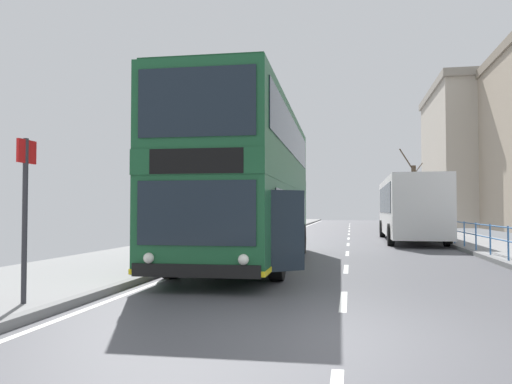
{
  "coord_description": "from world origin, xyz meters",
  "views": [
    {
      "loc": [
        0.13,
        -6.3,
        1.56
      ],
      "look_at": [
        -2.4,
        7.32,
        2.04
      ],
      "focal_mm": 35.88,
      "sensor_mm": 36.0,
      "label": 1
    }
  ],
  "objects_px": {
    "bus_stop_sign_near": "(25,201)",
    "bare_tree_far_00": "(414,194)",
    "double_decker_bus_main": "(249,183)",
    "background_building_01": "(487,156)",
    "background_bus_far_lane": "(410,207)"
  },
  "relations": [
    {
      "from": "double_decker_bus_main",
      "to": "bus_stop_sign_near",
      "type": "bearing_deg",
      "value": -105.06
    },
    {
      "from": "background_bus_far_lane",
      "to": "background_building_01",
      "type": "height_order",
      "value": "background_building_01"
    },
    {
      "from": "background_bus_far_lane",
      "to": "bus_stop_sign_near",
      "type": "relative_size",
      "value": 4.34
    },
    {
      "from": "bare_tree_far_00",
      "to": "background_building_01",
      "type": "xyz_separation_m",
      "value": [
        7.79,
        7.11,
        3.88
      ]
    },
    {
      "from": "background_bus_far_lane",
      "to": "background_building_01",
      "type": "distance_m",
      "value": 28.92
    },
    {
      "from": "bare_tree_far_00",
      "to": "background_building_01",
      "type": "bearing_deg",
      "value": 42.35
    },
    {
      "from": "double_decker_bus_main",
      "to": "bare_tree_far_00",
      "type": "xyz_separation_m",
      "value": [
        8.23,
        31.39,
        0.6
      ]
    },
    {
      "from": "background_bus_far_lane",
      "to": "background_building_01",
      "type": "xyz_separation_m",
      "value": [
        10.25,
        26.55,
        5.14
      ]
    },
    {
      "from": "bus_stop_sign_near",
      "to": "bare_tree_far_00",
      "type": "height_order",
      "value": "bare_tree_far_00"
    },
    {
      "from": "bus_stop_sign_near",
      "to": "double_decker_bus_main",
      "type": "bearing_deg",
      "value": 74.94
    },
    {
      "from": "double_decker_bus_main",
      "to": "background_bus_far_lane",
      "type": "relative_size",
      "value": 1.03
    },
    {
      "from": "double_decker_bus_main",
      "to": "bare_tree_far_00",
      "type": "bearing_deg",
      "value": 75.32
    },
    {
      "from": "background_bus_far_lane",
      "to": "background_building_01",
      "type": "bearing_deg",
      "value": 68.88
    },
    {
      "from": "bus_stop_sign_near",
      "to": "background_bus_far_lane",
      "type": "bearing_deg",
      "value": 68.17
    },
    {
      "from": "double_decker_bus_main",
      "to": "background_bus_far_lane",
      "type": "xyz_separation_m",
      "value": [
        5.77,
        11.95,
        -0.66
      ]
    }
  ]
}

